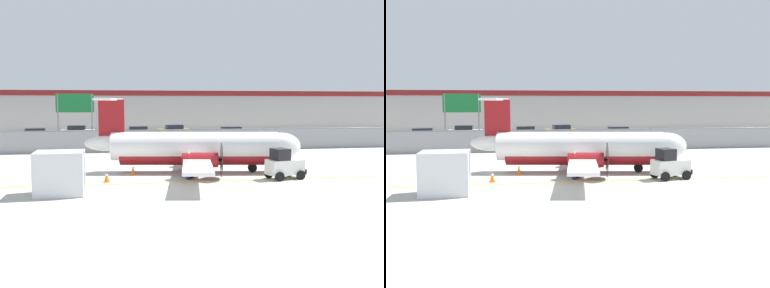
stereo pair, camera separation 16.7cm
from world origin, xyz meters
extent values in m
plane|color=#BCB7AD|center=(0.00, 0.00, 0.00)|extent=(140.00, 140.00, 0.00)
cube|color=yellow|center=(0.00, 2.00, 0.00)|extent=(84.00, 0.20, 0.01)
cube|color=gray|center=(0.00, 18.00, 1.00)|extent=(98.00, 0.04, 2.00)
cylinder|color=slate|center=(0.00, 18.00, 2.05)|extent=(98.00, 0.10, 0.10)
cube|color=#38383A|center=(0.00, 29.50, 0.06)|extent=(98.00, 17.00, 0.12)
cube|color=#BCB7B2|center=(0.00, 48.00, 3.25)|extent=(91.00, 8.00, 6.50)
cube|color=maroon|center=(0.00, 44.00, 6.10)|extent=(91.00, 0.20, 0.80)
cylinder|color=white|center=(0.78, 5.47, 1.75)|extent=(11.17, 3.68, 1.90)
ellipsoid|color=white|center=(6.48, 4.52, 1.75)|extent=(2.80, 2.20, 1.80)
ellipsoid|color=white|center=(-4.93, 6.42, 1.95)|extent=(3.23, 1.54, 1.05)
cylinder|color=maroon|center=(0.78, 5.47, 1.23)|extent=(9.99, 3.08, 1.48)
cube|color=white|center=(0.88, 5.45, 1.18)|extent=(4.20, 16.05, 0.18)
cylinder|color=maroon|center=(1.50, 7.99, 1.18)|extent=(2.32, 1.25, 0.90)
cone|color=black|center=(2.63, 7.80, 1.18)|extent=(0.52, 0.51, 0.44)
cylinder|color=#262626|center=(2.78, 7.77, 1.18)|extent=(0.38, 2.08, 2.10)
cylinder|color=maroon|center=(0.65, 2.86, 1.18)|extent=(2.32, 1.25, 0.90)
cone|color=black|center=(1.78, 2.67, 1.18)|extent=(0.52, 0.51, 0.44)
cylinder|color=#262626|center=(1.93, 2.64, 1.18)|extent=(0.38, 2.08, 2.10)
cube|color=maroon|center=(-4.65, 6.37, 3.30)|extent=(1.71, 0.46, 3.10)
cube|color=white|center=(-4.79, 6.39, 4.85)|extent=(1.87, 4.92, 0.14)
cylinder|color=#59595B|center=(4.60, 4.83, 0.79)|extent=(0.16, 0.16, 0.97)
cylinder|color=black|center=(4.60, 4.83, 0.30)|extent=(0.63, 0.32, 0.60)
cylinder|color=#59595B|center=(0.84, 7.70, 0.83)|extent=(0.16, 0.16, 0.90)
cylinder|color=black|center=(0.84, 7.70, 0.38)|extent=(0.79, 0.34, 0.76)
cylinder|color=#59595B|center=(0.12, 3.34, 0.83)|extent=(0.16, 0.16, 0.90)
cylinder|color=black|center=(0.12, 3.34, 0.38)|extent=(0.79, 0.34, 0.76)
cube|color=silver|center=(5.76, 2.04, 0.73)|extent=(2.38, 1.54, 0.90)
cube|color=black|center=(5.42, 1.97, 1.53)|extent=(1.09, 1.17, 0.70)
cube|color=black|center=(6.89, 2.29, 0.43)|extent=(0.39, 1.11, 0.30)
cylinder|color=black|center=(6.37, 2.79, 0.28)|extent=(0.59, 0.29, 0.56)
cylinder|color=black|center=(6.62, 1.62, 0.28)|extent=(0.59, 0.29, 0.56)
cylinder|color=black|center=(4.90, 2.47, 0.28)|extent=(0.59, 0.29, 0.56)
cylinder|color=black|center=(5.15, 1.30, 0.28)|extent=(0.59, 0.29, 0.56)
cylinder|color=#191E4C|center=(-0.05, 2.76, 0.42)|extent=(0.18, 0.18, 0.85)
cylinder|color=#191E4C|center=(-0.08, 2.96, 0.42)|extent=(0.18, 0.18, 0.85)
cylinder|color=yellow|center=(-0.06, 2.86, 1.15)|extent=(0.39, 0.39, 0.60)
cylinder|color=yellow|center=(-0.03, 2.64, 1.18)|extent=(0.11, 0.11, 0.55)
cylinder|color=yellow|center=(-0.10, 3.08, 1.18)|extent=(0.11, 0.11, 0.55)
sphere|color=tan|center=(-0.06, 2.86, 1.59)|extent=(0.22, 0.22, 0.22)
cube|color=silver|center=(-7.16, -0.28, 1.10)|extent=(2.44, 2.04, 2.20)
cube|color=#333338|center=(-7.16, -0.28, 1.10)|extent=(2.44, 0.12, 2.20)
cube|color=orange|center=(-4.93, 2.82, 0.02)|extent=(0.36, 0.36, 0.04)
cone|color=orange|center=(-4.93, 2.82, 0.34)|extent=(0.28, 0.28, 0.60)
cylinder|color=white|center=(-4.93, 2.82, 0.42)|extent=(0.17, 0.17, 0.08)
cube|color=orange|center=(5.41, 3.46, 0.02)|extent=(0.36, 0.36, 0.04)
cone|color=orange|center=(5.41, 3.46, 0.34)|extent=(0.28, 0.28, 0.60)
cylinder|color=white|center=(5.41, 3.46, 0.42)|extent=(0.17, 0.17, 0.08)
cube|color=orange|center=(-3.32, 5.06, 0.02)|extent=(0.36, 0.36, 0.04)
cone|color=orange|center=(-3.32, 5.06, 0.34)|extent=(0.28, 0.28, 0.60)
cylinder|color=white|center=(-3.32, 5.06, 0.42)|extent=(0.17, 0.17, 0.08)
cube|color=red|center=(-13.58, 29.45, 0.74)|extent=(4.36, 2.16, 0.80)
cube|color=#262D38|center=(-13.73, 29.43, 1.42)|extent=(2.36, 1.79, 0.56)
cylinder|color=black|center=(-12.29, 30.50, 0.42)|extent=(0.62, 0.27, 0.60)
cylinder|color=black|center=(-12.09, 28.71, 0.42)|extent=(0.62, 0.27, 0.60)
cylinder|color=black|center=(-15.07, 30.18, 0.42)|extent=(0.62, 0.27, 0.60)
cylinder|color=black|center=(-14.87, 28.40, 0.42)|extent=(0.62, 0.27, 0.60)
cube|color=silver|center=(-9.39, 34.68, 0.74)|extent=(4.26, 1.85, 0.80)
cube|color=#262D38|center=(-9.54, 34.69, 1.42)|extent=(2.25, 1.64, 0.56)
cylinder|color=black|center=(-7.96, 35.53, 0.42)|extent=(0.61, 0.22, 0.60)
cylinder|color=black|center=(-8.02, 33.73, 0.42)|extent=(0.61, 0.22, 0.60)
cylinder|color=black|center=(-10.76, 35.63, 0.42)|extent=(0.61, 0.22, 0.60)
cylinder|color=black|center=(-10.82, 33.83, 0.42)|extent=(0.61, 0.22, 0.60)
cube|color=navy|center=(-1.64, 31.37, 0.74)|extent=(4.29, 1.94, 0.80)
cube|color=#262D38|center=(-1.79, 31.36, 1.42)|extent=(2.29, 1.68, 0.56)
cylinder|color=black|center=(-0.30, 32.35, 0.42)|extent=(0.61, 0.23, 0.60)
cylinder|color=black|center=(-0.19, 30.55, 0.42)|extent=(0.61, 0.23, 0.60)
cylinder|color=black|center=(-3.09, 32.19, 0.42)|extent=(0.61, 0.23, 0.60)
cylinder|color=black|center=(-2.99, 30.39, 0.42)|extent=(0.61, 0.23, 0.60)
cube|color=#B28C19|center=(3.00, 34.21, 0.74)|extent=(4.33, 2.07, 0.80)
cube|color=#262D38|center=(3.15, 34.23, 1.42)|extent=(2.33, 1.75, 0.56)
cylinder|color=black|center=(1.68, 33.19, 0.42)|extent=(0.62, 0.25, 0.60)
cylinder|color=black|center=(1.52, 34.98, 0.42)|extent=(0.62, 0.25, 0.60)
cylinder|color=black|center=(4.47, 33.44, 0.42)|extent=(0.62, 0.25, 0.60)
cylinder|color=black|center=(4.31, 35.23, 0.42)|extent=(0.62, 0.25, 0.60)
cube|color=silver|center=(9.29, 28.42, 0.74)|extent=(4.34, 2.08, 0.80)
cube|color=#262D38|center=(9.44, 28.43, 1.42)|extent=(2.34, 1.76, 0.56)
cylinder|color=black|center=(7.98, 27.39, 0.42)|extent=(0.62, 0.25, 0.60)
cylinder|color=black|center=(7.81, 29.19, 0.42)|extent=(0.62, 0.25, 0.60)
cylinder|color=black|center=(10.76, 27.65, 0.42)|extent=(0.62, 0.25, 0.60)
cylinder|color=black|center=(10.60, 29.45, 0.42)|extent=(0.62, 0.25, 0.60)
cube|color=red|center=(13.29, 24.33, 0.74)|extent=(4.39, 2.25, 0.80)
cube|color=#262D38|center=(13.44, 24.35, 1.42)|extent=(2.39, 1.84, 0.56)
cylinder|color=black|center=(12.03, 23.25, 0.42)|extent=(0.62, 0.28, 0.60)
cylinder|color=black|center=(11.78, 25.03, 0.42)|extent=(0.62, 0.28, 0.60)
cylinder|color=black|center=(14.80, 23.63, 0.42)|extent=(0.62, 0.28, 0.60)
cylinder|color=black|center=(14.56, 25.41, 0.42)|extent=(0.62, 0.28, 0.60)
cylinder|color=slate|center=(-9.93, 20.38, 2.75)|extent=(0.14, 0.14, 5.50)
cylinder|color=slate|center=(-6.73, 20.38, 2.75)|extent=(0.14, 0.14, 5.50)
cube|color=#14662D|center=(-8.33, 20.38, 4.60)|extent=(3.60, 0.10, 1.80)
camera|label=1|loc=(-4.19, -22.41, 4.65)|focal=40.00mm
camera|label=2|loc=(-4.03, -22.44, 4.65)|focal=40.00mm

